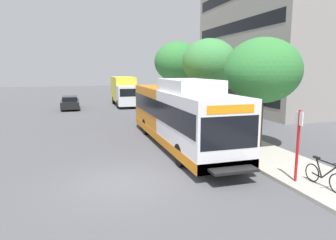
# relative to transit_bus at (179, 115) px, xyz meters

# --- Properties ---
(ground_plane) EXTENTS (120.00, 120.00, 0.00)m
(ground_plane) POSITION_rel_transit_bus_xyz_m (-3.83, 3.30, -1.70)
(ground_plane) COLOR #4C4C51
(sidewalk_curb) EXTENTS (3.00, 56.00, 0.14)m
(sidewalk_curb) POSITION_rel_transit_bus_xyz_m (3.17, 1.30, -1.63)
(sidewalk_curb) COLOR #A8A399
(sidewalk_curb) RESTS_ON ground
(transit_bus) EXTENTS (2.58, 12.25, 3.65)m
(transit_bus) POSITION_rel_transit_bus_xyz_m (0.00, 0.00, 0.00)
(transit_bus) COLOR white
(transit_bus) RESTS_ON ground
(bus_stop_sign_pole) EXTENTS (0.10, 0.36, 2.60)m
(bus_stop_sign_pole) POSITION_rel_transit_bus_xyz_m (2.15, -6.71, -0.05)
(bus_stop_sign_pole) COLOR red
(bus_stop_sign_pole) RESTS_ON sidewalk_curb
(bicycle_parked) EXTENTS (0.52, 1.76, 1.02)m
(bicycle_parked) POSITION_rel_transit_bus_xyz_m (2.69, -7.47, -1.14)
(bicycle_parked) COLOR black
(bicycle_parked) RESTS_ON sidewalk_curb
(street_tree_near_stop) EXTENTS (3.87, 3.87, 5.58)m
(street_tree_near_stop) POSITION_rel_transit_bus_xyz_m (3.77, -1.92, 2.36)
(street_tree_near_stop) COLOR #4C3823
(street_tree_near_stop) RESTS_ON sidewalk_curb
(street_tree_mid_block) EXTENTS (3.94, 3.94, 6.19)m
(street_tree_mid_block) POSITION_rel_transit_bus_xyz_m (4.02, 5.09, 2.93)
(street_tree_mid_block) COLOR #4C3823
(street_tree_mid_block) RESTS_ON sidewalk_curb
(street_tree_far_block) EXTENTS (4.54, 4.54, 6.60)m
(street_tree_far_block) POSITION_rel_transit_bus_xyz_m (4.18, 12.67, 3.10)
(street_tree_far_block) COLOR #4C3823
(street_tree_far_block) RESTS_ON sidewalk_curb
(parked_car_far_lane) EXTENTS (1.80, 4.50, 1.33)m
(parked_car_far_lane) POSITION_rel_transit_bus_xyz_m (-5.99, 17.80, -1.04)
(parked_car_far_lane) COLOR black
(parked_car_far_lane) RESTS_ON ground
(box_truck_background) EXTENTS (2.32, 7.01, 3.25)m
(box_truck_background) POSITION_rel_transit_bus_xyz_m (-0.05, 19.22, 0.04)
(box_truck_background) COLOR silver
(box_truck_background) RESTS_ON ground
(lattice_comm_tower) EXTENTS (1.10, 1.10, 33.26)m
(lattice_comm_tower) POSITION_rel_transit_bus_xyz_m (15.07, 26.55, 9.48)
(lattice_comm_tower) COLOR #B7B7BC
(lattice_comm_tower) RESTS_ON ground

